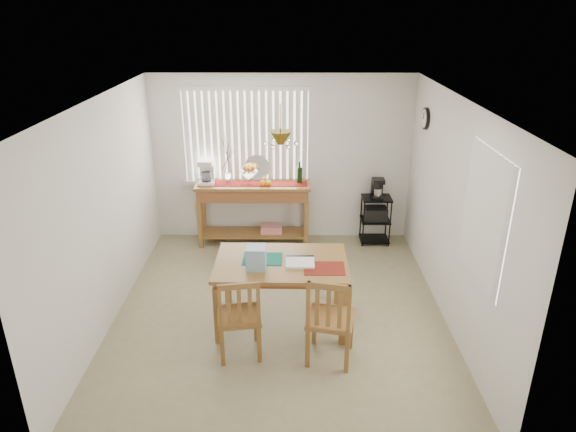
{
  "coord_description": "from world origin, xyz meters",
  "views": [
    {
      "loc": [
        0.13,
        -5.43,
        3.54
      ],
      "look_at": [
        0.1,
        0.55,
        1.05
      ],
      "focal_mm": 32.0,
      "sensor_mm": 36.0,
      "label": 1
    }
  ],
  "objects_px": {
    "sideboard": "(254,199)",
    "wire_cart": "(376,215)",
    "chair_left": "(239,317)",
    "chair_right": "(330,320)",
    "dining_table": "(281,269)",
    "cart_items": "(377,188)"
  },
  "relations": [
    {
      "from": "wire_cart",
      "to": "chair_right",
      "type": "height_order",
      "value": "chair_right"
    },
    {
      "from": "wire_cart",
      "to": "cart_items",
      "type": "height_order",
      "value": "cart_items"
    },
    {
      "from": "dining_table",
      "to": "chair_right",
      "type": "distance_m",
      "value": 0.91
    },
    {
      "from": "wire_cart",
      "to": "cart_items",
      "type": "relative_size",
      "value": 2.43
    },
    {
      "from": "wire_cart",
      "to": "chair_left",
      "type": "height_order",
      "value": "chair_left"
    },
    {
      "from": "sideboard",
      "to": "chair_right",
      "type": "relative_size",
      "value": 1.7
    },
    {
      "from": "chair_left",
      "to": "chair_right",
      "type": "height_order",
      "value": "chair_right"
    },
    {
      "from": "dining_table",
      "to": "chair_right",
      "type": "height_order",
      "value": "chair_right"
    },
    {
      "from": "sideboard",
      "to": "cart_items",
      "type": "xyz_separation_m",
      "value": [
        1.9,
        0.02,
        0.17
      ]
    },
    {
      "from": "sideboard",
      "to": "cart_items",
      "type": "relative_size",
      "value": 5.58
    },
    {
      "from": "dining_table",
      "to": "sideboard",
      "type": "bearing_deg",
      "value": 101.72
    },
    {
      "from": "chair_right",
      "to": "dining_table",
      "type": "bearing_deg",
      "value": 125.88
    },
    {
      "from": "cart_items",
      "to": "dining_table",
      "type": "distance_m",
      "value": 2.66
    },
    {
      "from": "cart_items",
      "to": "chair_left",
      "type": "height_order",
      "value": "cart_items"
    },
    {
      "from": "cart_items",
      "to": "chair_right",
      "type": "height_order",
      "value": "cart_items"
    },
    {
      "from": "dining_table",
      "to": "chair_left",
      "type": "xyz_separation_m",
      "value": [
        -0.43,
        -0.63,
        -0.24
      ]
    },
    {
      "from": "sideboard",
      "to": "chair_right",
      "type": "distance_m",
      "value": 3.09
    },
    {
      "from": "cart_items",
      "to": "chair_left",
      "type": "xyz_separation_m",
      "value": [
        -1.88,
        -2.86,
        -0.43
      ]
    },
    {
      "from": "dining_table",
      "to": "chair_right",
      "type": "bearing_deg",
      "value": -54.12
    },
    {
      "from": "cart_items",
      "to": "chair_right",
      "type": "xyz_separation_m",
      "value": [
        -0.92,
        -2.95,
        -0.4
      ]
    },
    {
      "from": "wire_cart",
      "to": "cart_items",
      "type": "bearing_deg",
      "value": 90.0
    },
    {
      "from": "sideboard",
      "to": "wire_cart",
      "type": "xyz_separation_m",
      "value": [
        1.9,
        0.02,
        -0.28
      ]
    }
  ]
}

